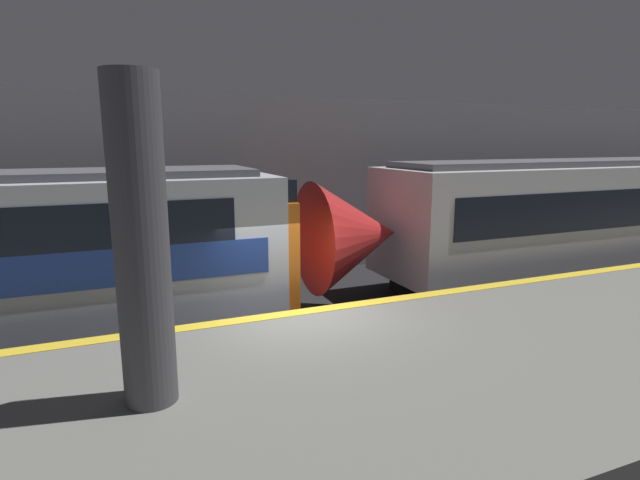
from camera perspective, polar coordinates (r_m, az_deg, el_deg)
The scene contains 5 objects.
ground_plane at distance 9.46m, azimuth -2.29°, elevation -14.28°, with size 120.00×120.00×0.00m, color black.
platform at distance 7.06m, azimuth 5.52°, elevation -18.70°, with size 40.00×5.28×1.12m.
station_rear_barrier at distance 14.90m, azimuth -11.16°, elevation 5.69°, with size 50.00×0.15×5.37m.
support_pillar_near at distance 5.80m, azimuth -19.73°, elevation -0.56°, with size 0.60×0.60×3.69m.
train_modern at distance 17.11m, azimuth 29.03°, elevation 2.26°, with size 17.77×3.01×3.55m.
Camera 1 is at (-2.93, -8.01, 4.07)m, focal length 28.00 mm.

